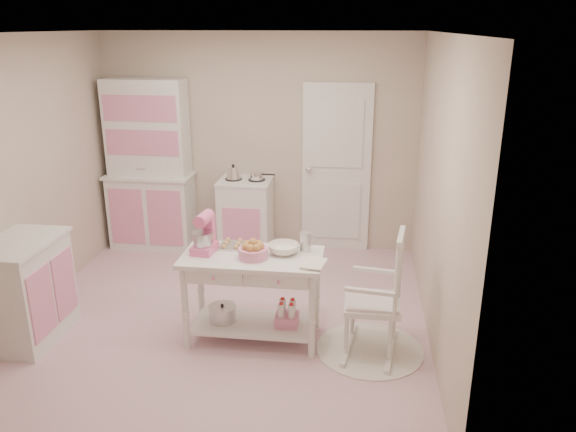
% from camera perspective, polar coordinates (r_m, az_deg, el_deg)
% --- Properties ---
extents(room_shell, '(3.84, 3.84, 2.62)m').
position_cam_1_polar(room_shell, '(4.97, -6.97, 6.95)').
color(room_shell, pink).
rests_on(room_shell, ground).
extents(door, '(0.82, 0.05, 2.04)m').
position_cam_1_polar(door, '(6.79, 4.94, 4.80)').
color(door, white).
rests_on(door, ground).
extents(hutch, '(1.06, 0.50, 2.08)m').
position_cam_1_polar(hutch, '(7.05, -13.96, 5.00)').
color(hutch, white).
rests_on(hutch, ground).
extents(stove, '(0.62, 0.57, 0.92)m').
position_cam_1_polar(stove, '(6.83, -4.29, -0.01)').
color(stove, white).
rests_on(stove, ground).
extents(base_cabinet, '(0.54, 0.84, 0.92)m').
position_cam_1_polar(base_cabinet, '(5.45, -25.07, -6.87)').
color(base_cabinet, white).
rests_on(base_cabinet, ground).
extents(lace_rug, '(0.92, 0.92, 0.01)m').
position_cam_1_polar(lace_rug, '(5.03, 8.28, -13.26)').
color(lace_rug, white).
rests_on(lace_rug, ground).
extents(rocking_chair, '(0.57, 0.78, 1.10)m').
position_cam_1_polar(rocking_chair, '(4.76, 8.58, -7.70)').
color(rocking_chair, white).
rests_on(rocking_chair, ground).
extents(work_table, '(1.20, 0.60, 0.80)m').
position_cam_1_polar(work_table, '(4.97, -3.58, -8.27)').
color(work_table, white).
rests_on(work_table, ground).
extents(stand_mixer, '(0.23, 0.30, 0.34)m').
position_cam_1_polar(stand_mixer, '(4.85, -8.55, -1.79)').
color(stand_mixer, pink).
rests_on(stand_mixer, work_table).
extents(cookie_tray, '(0.34, 0.24, 0.02)m').
position_cam_1_polar(cookie_tray, '(4.99, -4.98, -3.04)').
color(cookie_tray, silver).
rests_on(cookie_tray, work_table).
extents(bread_basket, '(0.25, 0.25, 0.09)m').
position_cam_1_polar(bread_basket, '(4.73, -3.56, -3.76)').
color(bread_basket, pink).
rests_on(bread_basket, work_table).
extents(mixing_bowl, '(0.27, 0.27, 0.08)m').
position_cam_1_polar(mixing_bowl, '(4.82, -0.46, -3.35)').
color(mixing_bowl, white).
rests_on(mixing_bowl, work_table).
extents(metal_pitcher, '(0.10, 0.10, 0.17)m').
position_cam_1_polar(metal_pitcher, '(4.85, 1.77, -2.63)').
color(metal_pitcher, silver).
rests_on(metal_pitcher, work_table).
extents(recipe_book, '(0.22, 0.27, 0.02)m').
position_cam_1_polar(recipe_book, '(4.62, 1.54, -4.74)').
color(recipe_book, white).
rests_on(recipe_book, work_table).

